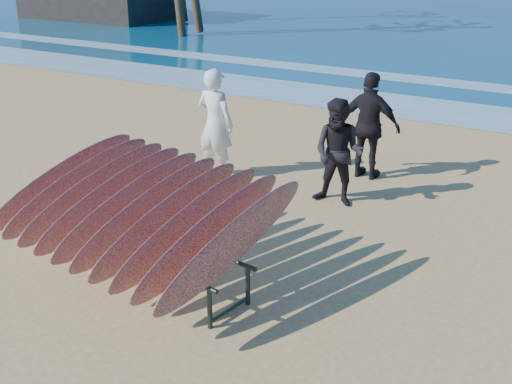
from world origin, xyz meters
The scene contains 7 objects.
ground centered at (0.00, 0.00, 0.00)m, with size 120.00×120.00×0.00m, color tan.
foam_near centered at (0.00, 10.00, 0.01)m, with size 160.00×160.00×0.00m, color white.
foam_far centered at (0.00, 13.50, 0.01)m, with size 160.00×160.00×0.00m, color white.
surfboard_rack centered at (-0.97, -0.39, 0.93)m, with size 3.50×2.97×1.53m.
person_white centered at (-2.28, 3.18, 0.98)m, with size 0.72×0.47×1.96m, color white.
person_dark_a centered at (0.14, 3.11, 0.87)m, with size 0.84×0.66×1.73m, color black.
person_dark_b centered at (0.09, 4.54, 0.96)m, with size 1.12×0.47×1.91m, color black.
Camera 1 is at (4.02, -5.87, 4.03)m, focal length 45.00 mm.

